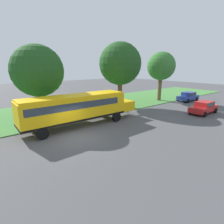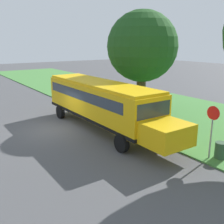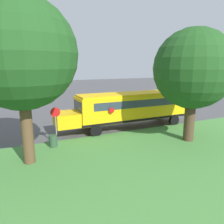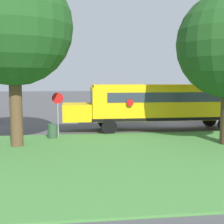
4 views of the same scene
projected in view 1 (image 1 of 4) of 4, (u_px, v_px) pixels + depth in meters
The scene contains 10 objects.
ground_plane at pixel (77, 138), 14.61m from camera, with size 120.00×120.00×0.00m, color #4C4C4F.
grass_verge at pixel (40, 113), 22.18m from camera, with size 12.00×80.00×0.08m, color #47843D.
school_bus at pixel (78, 107), 17.23m from camera, with size 2.84×12.42×3.16m.
car_red_nearest at pixel (204, 107), 22.16m from camera, with size 2.02×4.40×1.56m.
car_blue_middle at pixel (188, 96), 30.30m from camera, with size 2.02×4.40×1.56m.
oak_tree_beside_bus at pixel (38, 72), 19.19m from camera, with size 5.64×5.64×8.18m.
oak_tree_roadside_mid at pixel (120, 64), 24.79m from camera, with size 6.00×6.00×9.22m.
oak_tree_far_end at pixel (161, 66), 29.29m from camera, with size 4.70×4.70×8.27m.
stop_sign at pixel (120, 99), 22.94m from camera, with size 0.08×0.68×2.74m.
trash_bin at pixel (120, 107), 23.79m from camera, with size 0.56×0.56×0.90m, color #2D4C33.
Camera 1 is at (12.45, -6.18, 5.79)m, focal length 28.00 mm.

